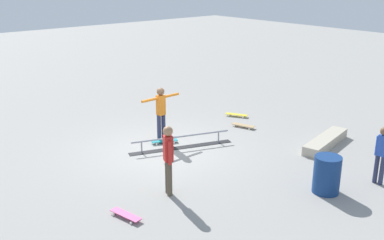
{
  "coord_description": "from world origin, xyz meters",
  "views": [
    {
      "loc": [
        7.29,
        9.99,
        5.04
      ],
      "look_at": [
        -0.56,
        0.68,
        1.0
      ],
      "focal_mm": 42.32,
      "sensor_mm": 36.0,
      "label": 1
    }
  ],
  "objects_px": {
    "grind_rail": "(181,143)",
    "loose_skateboard_natural": "(243,125)",
    "skate_ledge": "(326,142)",
    "bystander_red_shirt": "(168,157)",
    "trash_bin": "(327,175)",
    "bystander_blue_shirt": "(381,152)",
    "loose_skateboard_pink": "(126,215)",
    "skater_main": "(161,111)",
    "loose_skateboard_yellow": "(237,115)",
    "skateboard_main": "(164,141)"
  },
  "relations": [
    {
      "from": "bystander_red_shirt",
      "to": "loose_skateboard_yellow",
      "type": "distance_m",
      "value": 6.41
    },
    {
      "from": "skateboard_main",
      "to": "trash_bin",
      "type": "distance_m",
      "value": 5.17
    },
    {
      "from": "loose_skateboard_pink",
      "to": "loose_skateboard_yellow",
      "type": "xyz_separation_m",
      "value": [
        -6.87,
        -3.45,
        0.0
      ]
    },
    {
      "from": "loose_skateboard_natural",
      "to": "loose_skateboard_yellow",
      "type": "height_order",
      "value": "same"
    },
    {
      "from": "skate_ledge",
      "to": "bystander_blue_shirt",
      "type": "distance_m",
      "value": 2.69
    },
    {
      "from": "bystander_red_shirt",
      "to": "loose_skateboard_natural",
      "type": "xyz_separation_m",
      "value": [
        -4.82,
        -2.19,
        -0.89
      ]
    },
    {
      "from": "grind_rail",
      "to": "bystander_red_shirt",
      "type": "relative_size",
      "value": 1.82
    },
    {
      "from": "skate_ledge",
      "to": "trash_bin",
      "type": "distance_m",
      "value": 3.12
    },
    {
      "from": "bystander_blue_shirt",
      "to": "trash_bin",
      "type": "xyz_separation_m",
      "value": [
        1.38,
        -0.57,
        -0.38
      ]
    },
    {
      "from": "grind_rail",
      "to": "skater_main",
      "type": "relative_size",
      "value": 1.8
    },
    {
      "from": "bystander_blue_shirt",
      "to": "loose_skateboard_yellow",
      "type": "bearing_deg",
      "value": 166.55
    },
    {
      "from": "loose_skateboard_yellow",
      "to": "skateboard_main",
      "type": "bearing_deg",
      "value": -111.29
    },
    {
      "from": "loose_skateboard_natural",
      "to": "loose_skateboard_yellow",
      "type": "relative_size",
      "value": 1.03
    },
    {
      "from": "grind_rail",
      "to": "skateboard_main",
      "type": "relative_size",
      "value": 3.81
    },
    {
      "from": "trash_bin",
      "to": "grind_rail",
      "type": "bearing_deg",
      "value": -79.11
    },
    {
      "from": "skateboard_main",
      "to": "loose_skateboard_pink",
      "type": "bearing_deg",
      "value": 67.82
    },
    {
      "from": "trash_bin",
      "to": "skater_main",
      "type": "bearing_deg",
      "value": -79.46
    },
    {
      "from": "skate_ledge",
      "to": "loose_skateboard_yellow",
      "type": "height_order",
      "value": "skate_ledge"
    },
    {
      "from": "skate_ledge",
      "to": "bystander_blue_shirt",
      "type": "height_order",
      "value": "bystander_blue_shirt"
    },
    {
      "from": "grind_rail",
      "to": "loose_skateboard_natural",
      "type": "relative_size",
      "value": 3.75
    },
    {
      "from": "grind_rail",
      "to": "trash_bin",
      "type": "height_order",
      "value": "trash_bin"
    },
    {
      "from": "skate_ledge",
      "to": "bystander_red_shirt",
      "type": "height_order",
      "value": "bystander_red_shirt"
    },
    {
      "from": "loose_skateboard_pink",
      "to": "loose_skateboard_yellow",
      "type": "bearing_deg",
      "value": 105.29
    },
    {
      "from": "skate_ledge",
      "to": "bystander_red_shirt",
      "type": "bearing_deg",
      "value": -6.11
    },
    {
      "from": "skate_ledge",
      "to": "bystander_red_shirt",
      "type": "relative_size",
      "value": 1.36
    },
    {
      "from": "grind_rail",
      "to": "loose_skateboard_pink",
      "type": "xyz_separation_m",
      "value": [
        3.44,
        2.38,
        -0.09
      ]
    },
    {
      "from": "skate_ledge",
      "to": "loose_skateboard_natural",
      "type": "xyz_separation_m",
      "value": [
        0.67,
        -2.78,
        -0.07
      ]
    },
    {
      "from": "skater_main",
      "to": "bystander_blue_shirt",
      "type": "relative_size",
      "value": 1.15
    },
    {
      "from": "skate_ledge",
      "to": "loose_skateboard_yellow",
      "type": "relative_size",
      "value": 2.89
    },
    {
      "from": "grind_rail",
      "to": "skateboard_main",
      "type": "height_order",
      "value": "grind_rail"
    },
    {
      "from": "skate_ledge",
      "to": "trash_bin",
      "type": "relative_size",
      "value": 2.53
    },
    {
      "from": "skate_ledge",
      "to": "skater_main",
      "type": "height_order",
      "value": "skater_main"
    },
    {
      "from": "grind_rail",
      "to": "loose_skateboard_natural",
      "type": "xyz_separation_m",
      "value": [
        -2.75,
        -0.09,
        -0.09
      ]
    },
    {
      "from": "skate_ledge",
      "to": "bystander_blue_shirt",
      "type": "relative_size",
      "value": 1.55
    },
    {
      "from": "bystander_blue_shirt",
      "to": "loose_skateboard_pink",
      "type": "distance_m",
      "value": 6.3
    },
    {
      "from": "bystander_blue_shirt",
      "to": "loose_skateboard_pink",
      "type": "height_order",
      "value": "bystander_blue_shirt"
    },
    {
      "from": "grind_rail",
      "to": "bystander_red_shirt",
      "type": "height_order",
      "value": "bystander_red_shirt"
    },
    {
      "from": "grind_rail",
      "to": "skate_ledge",
      "type": "xyz_separation_m",
      "value": [
        -3.43,
        2.69,
        -0.03
      ]
    },
    {
      "from": "skate_ledge",
      "to": "trash_bin",
      "type": "xyz_separation_m",
      "value": [
        2.57,
        1.74,
        0.32
      ]
    },
    {
      "from": "bystander_red_shirt",
      "to": "loose_skateboard_natural",
      "type": "height_order",
      "value": "bystander_red_shirt"
    },
    {
      "from": "loose_skateboard_yellow",
      "to": "bystander_red_shirt",
      "type": "bearing_deg",
      "value": -88.39
    },
    {
      "from": "loose_skateboard_yellow",
      "to": "bystander_blue_shirt",
      "type": "bearing_deg",
      "value": -39.52
    },
    {
      "from": "skater_main",
      "to": "loose_skateboard_natural",
      "type": "bearing_deg",
      "value": 164.85
    },
    {
      "from": "loose_skateboard_yellow",
      "to": "trash_bin",
      "type": "xyz_separation_m",
      "value": [
        2.58,
        5.5,
        0.38
      ]
    },
    {
      "from": "skater_main",
      "to": "skateboard_main",
      "type": "xyz_separation_m",
      "value": [
        0.03,
        0.19,
        -0.92
      ]
    },
    {
      "from": "grind_rail",
      "to": "trash_bin",
      "type": "distance_m",
      "value": 4.52
    },
    {
      "from": "bystander_blue_shirt",
      "to": "loose_skateboard_pink",
      "type": "xyz_separation_m",
      "value": [
        5.67,
        -2.62,
        -0.77
      ]
    },
    {
      "from": "skate_ledge",
      "to": "loose_skateboard_natural",
      "type": "distance_m",
      "value": 2.86
    },
    {
      "from": "skater_main",
      "to": "loose_skateboard_natural",
      "type": "relative_size",
      "value": 2.08
    },
    {
      "from": "skate_ledge",
      "to": "loose_skateboard_pink",
      "type": "distance_m",
      "value": 6.87
    }
  ]
}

